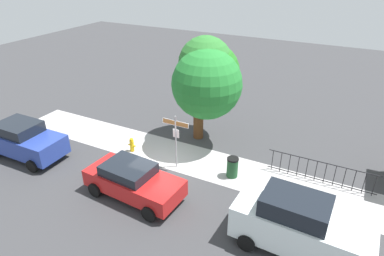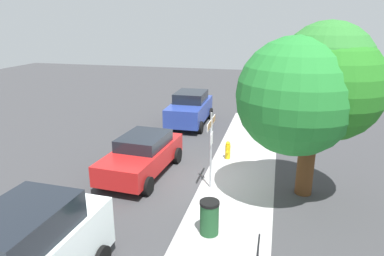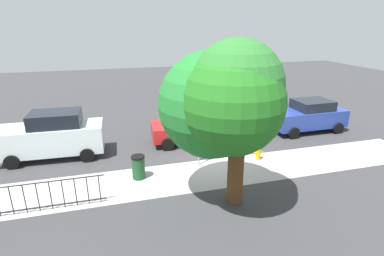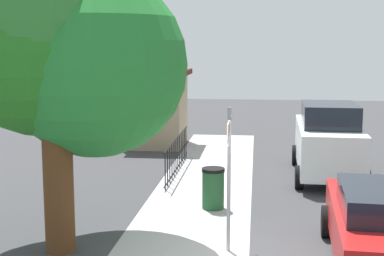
# 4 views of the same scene
# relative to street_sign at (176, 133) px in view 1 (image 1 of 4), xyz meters

# --- Properties ---
(ground_plane) EXTENTS (60.00, 60.00, 0.00)m
(ground_plane) POSITION_rel_street_sign_xyz_m (-0.45, -0.40, -1.88)
(ground_plane) COLOR #38383A
(sidewalk_strip) EXTENTS (24.00, 2.60, 0.00)m
(sidewalk_strip) POSITION_rel_street_sign_xyz_m (1.55, 0.90, -1.88)
(sidewalk_strip) COLOR #A8A4A4
(sidewalk_strip) RESTS_ON ground_plane
(street_sign) EXTENTS (1.35, 0.07, 2.73)m
(street_sign) POSITION_rel_street_sign_xyz_m (0.00, 0.00, 0.00)
(street_sign) COLOR #9EA0A5
(street_sign) RESTS_ON ground_plane
(shade_tree) EXTENTS (3.69, 4.35, 5.67)m
(shade_tree) POSITION_rel_street_sign_xyz_m (0.13, 3.10, 1.85)
(shade_tree) COLOR #53331A
(shade_tree) RESTS_ON ground_plane
(car_blue) EXTENTS (4.26, 2.10, 1.82)m
(car_blue) POSITION_rel_street_sign_xyz_m (-7.36, -2.62, -0.96)
(car_blue) COLOR #273D96
(car_blue) RESTS_ON ground_plane
(car_red) EXTENTS (4.35, 2.22, 1.49)m
(car_red) POSITION_rel_street_sign_xyz_m (-0.53, -2.74, -1.10)
(car_red) COLOR red
(car_red) RESTS_ON ground_plane
(car_white) EXTENTS (4.63, 2.07, 2.20)m
(car_white) POSITION_rel_street_sign_xyz_m (6.27, -2.59, -0.79)
(car_white) COLOR white
(car_white) RESTS_ON ground_plane
(iron_fence) EXTENTS (4.78, 0.04, 1.07)m
(iron_fence) POSITION_rel_street_sign_xyz_m (6.39, 1.90, -1.32)
(iron_fence) COLOR black
(iron_fence) RESTS_ON ground_plane
(fire_hydrant) EXTENTS (0.42, 0.22, 0.78)m
(fire_hydrant) POSITION_rel_street_sign_xyz_m (-2.80, 0.20, -1.49)
(fire_hydrant) COLOR yellow
(fire_hydrant) RESTS_ON ground_plane
(trash_bin) EXTENTS (0.55, 0.55, 0.98)m
(trash_bin) POSITION_rel_street_sign_xyz_m (2.70, 0.50, -1.38)
(trash_bin) COLOR #1E4C28
(trash_bin) RESTS_ON ground_plane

